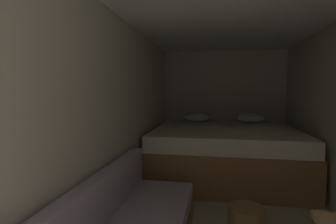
% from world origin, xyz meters
% --- Properties ---
extents(wall_back, '(2.37, 0.05, 2.09)m').
position_xyz_m(wall_back, '(0.00, 4.62, 1.05)').
color(wall_back, beige).
rests_on(wall_back, ground).
extents(wall_left, '(0.05, 5.20, 2.09)m').
position_xyz_m(wall_left, '(-1.16, 1.99, 1.05)').
color(wall_left, beige).
rests_on(wall_left, ground).
extents(ceiling_slab, '(2.37, 5.20, 0.05)m').
position_xyz_m(ceiling_slab, '(0.00, 1.99, 2.12)').
color(ceiling_slab, white).
rests_on(ceiling_slab, wall_left).
extents(bed, '(2.15, 1.96, 0.94)m').
position_xyz_m(bed, '(0.00, 3.58, 0.39)').
color(bed, olive).
rests_on(bed, ground).
extents(wicker_basket, '(0.36, 0.36, 0.19)m').
position_xyz_m(wicker_basket, '(0.16, 2.08, 0.09)').
color(wicker_basket, olive).
rests_on(wicker_basket, ground).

